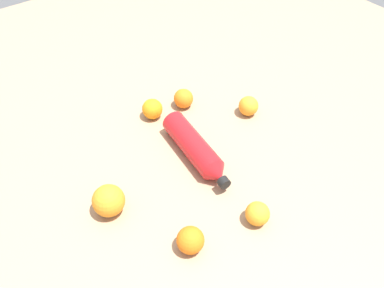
# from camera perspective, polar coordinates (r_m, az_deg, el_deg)

# --- Properties ---
(ground_plane) EXTENTS (2.40, 2.40, 0.00)m
(ground_plane) POSITION_cam_1_polar(r_m,az_deg,el_deg) (1.16, 0.51, 0.32)
(ground_plane) COLOR #9E7F60
(water_bottle) EXTENTS (0.10, 0.29, 0.07)m
(water_bottle) POSITION_cam_1_polar(r_m,az_deg,el_deg) (1.09, 0.58, -0.70)
(water_bottle) COLOR red
(water_bottle) RESTS_ON ground_plane
(orange_0) EXTENTS (0.06, 0.06, 0.06)m
(orange_0) POSITION_cam_1_polar(r_m,az_deg,el_deg) (1.22, -5.87, 5.17)
(orange_0) COLOR orange
(orange_0) RESTS_ON ground_plane
(orange_1) EXTENTS (0.07, 0.07, 0.07)m
(orange_1) POSITION_cam_1_polar(r_m,az_deg,el_deg) (0.92, -0.24, -14.01)
(orange_1) COLOR orange
(orange_1) RESTS_ON ground_plane
(orange_2) EXTENTS (0.06, 0.06, 0.06)m
(orange_2) POSITION_cam_1_polar(r_m,az_deg,el_deg) (0.97, 9.64, -10.10)
(orange_2) COLOR orange
(orange_2) RESTS_ON ground_plane
(orange_3) EXTENTS (0.08, 0.08, 0.08)m
(orange_3) POSITION_cam_1_polar(r_m,az_deg,el_deg) (0.99, -12.21, -8.16)
(orange_3) COLOR orange
(orange_3) RESTS_ON ground_plane
(orange_4) EXTENTS (0.06, 0.06, 0.06)m
(orange_4) POSITION_cam_1_polar(r_m,az_deg,el_deg) (1.26, -1.27, 6.73)
(orange_4) COLOR orange
(orange_4) RESTS_ON ground_plane
(orange_5) EXTENTS (0.06, 0.06, 0.06)m
(orange_5) POSITION_cam_1_polar(r_m,az_deg,el_deg) (1.24, 8.20, 5.68)
(orange_5) COLOR orange
(orange_5) RESTS_ON ground_plane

